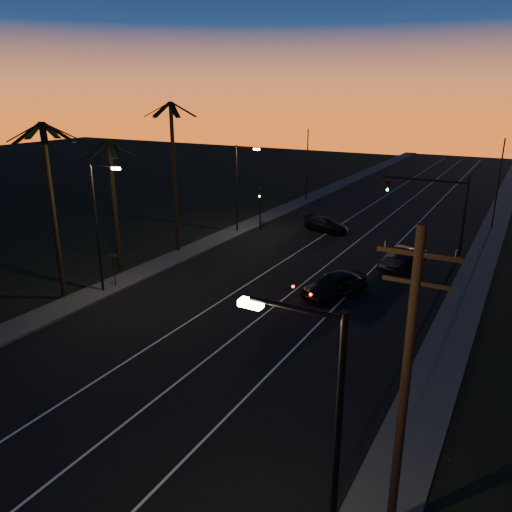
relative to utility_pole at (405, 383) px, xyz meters
The scene contains 21 objects.
road 23.72m from the utility_pole, 120.11° to the left, with size 20.00×170.00×0.01m, color black.
sidewalk_left 30.78m from the utility_pole, 138.74° to the left, with size 2.40×170.00×0.16m, color #31312F.
sidewalk_right 20.68m from the utility_pole, 91.15° to the left, with size 2.40×170.00×0.16m, color #31312F.
lane_stripe_left 25.32m from the utility_pole, 126.13° to the left, with size 0.12×160.00×0.01m, color silver.
lane_stripe_mid 23.48m from the utility_pole, 119.03° to the left, with size 0.12×160.00×0.01m, color silver.
lane_stripe_right 22.04m from the utility_pole, 110.81° to the left, with size 0.12×160.00×0.01m, color silver.
palm_near 25.55m from the utility_pole, 161.71° to the left, with size 4.25×4.16×11.53m.
palm_mid 28.49m from the utility_pole, 150.55° to the left, with size 4.25×4.16×10.03m.
palm_far 31.17m from the utility_pole, 139.96° to the left, with size 4.25×4.16×12.53m.
streetlight_left_near 24.44m from the utility_pole, 155.85° to the left, with size 2.55×0.26×9.00m.
streetlight_left_far 35.79m from the utility_pole, 128.52° to the left, with size 2.55×0.26×8.50m.
streetlight_right_near 4.10m from the utility_pole, 102.67° to the right, with size 2.55×0.26×9.00m.
street_sign 25.22m from the utility_pole, 153.85° to the left, with size 0.70×0.06×2.60m.
utility_pole is the anchor object (origin of this frame).
signal_mast 30.33m from the utility_pole, 98.47° to the left, with size 7.10×0.41×7.00m.
signal_post 36.74m from the utility_pole, 125.13° to the left, with size 0.28×0.37×4.20m.
far_pole_left 50.36m from the utility_pole, 116.67° to the left, with size 0.14×0.14×9.00m, color black.
far_pole_right 42.01m from the utility_pole, 90.82° to the left, with size 0.14×0.14×9.00m, color black.
lead_car 19.57m from the utility_pole, 115.92° to the left, with size 4.05×5.82×1.70m.
right_car 25.99m from the utility_pole, 102.77° to the left, with size 2.89×5.13×1.60m.
cross_car 36.08m from the utility_pole, 114.74° to the left, with size 4.86×2.70×1.33m.
Camera 1 is at (13.89, -2.92, 13.22)m, focal length 35.00 mm.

